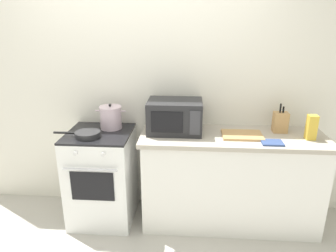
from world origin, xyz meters
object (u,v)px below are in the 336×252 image
(microwave, at_px, (175,116))
(knife_block, at_px, (280,122))
(cutting_board, at_px, (242,135))
(oven_mitt, at_px, (272,143))
(stock_pot, at_px, (111,117))
(stove, at_px, (102,176))
(pasta_box, at_px, (311,127))
(frying_pan, at_px, (87,134))

(microwave, height_order, knife_block, microwave)
(cutting_board, height_order, knife_block, knife_block)
(oven_mitt, bearing_deg, stock_pot, 168.89)
(stove, xyz_separation_m, pasta_box, (1.91, -0.03, 0.57))
(pasta_box, relative_size, oven_mitt, 1.22)
(stock_pot, relative_size, cutting_board, 0.83)
(pasta_box, xyz_separation_m, oven_mitt, (-0.36, -0.13, -0.10))
(cutting_board, relative_size, pasta_box, 1.64)
(stock_pot, xyz_separation_m, knife_block, (1.60, 0.01, -0.01))
(stock_pot, distance_m, cutting_board, 1.25)
(stock_pot, relative_size, pasta_box, 1.35)
(microwave, relative_size, pasta_box, 2.27)
(microwave, xyz_separation_m, pasta_box, (1.20, -0.11, -0.04))
(stock_pot, xyz_separation_m, frying_pan, (-0.16, -0.25, -0.08))
(cutting_board, bearing_deg, microwave, 172.79)
(cutting_board, bearing_deg, stock_pot, 174.10)
(stock_pot, xyz_separation_m, oven_mitt, (1.47, -0.29, -0.10))
(microwave, distance_m, oven_mitt, 0.89)
(knife_block, distance_m, oven_mitt, 0.34)
(stove, relative_size, frying_pan, 2.15)
(stock_pot, xyz_separation_m, pasta_box, (1.82, -0.16, 0.00))
(stove, xyz_separation_m, oven_mitt, (1.56, -0.16, 0.47))
(pasta_box, bearing_deg, oven_mitt, -160.01)
(cutting_board, distance_m, oven_mitt, 0.28)
(stove, distance_m, microwave, 0.94)
(frying_pan, distance_m, cutting_board, 1.40)
(stove, bearing_deg, stock_pot, 55.57)
(stove, height_order, frying_pan, frying_pan)
(microwave, height_order, pasta_box, microwave)
(pasta_box, distance_m, oven_mitt, 0.39)
(stock_pot, distance_m, frying_pan, 0.31)
(knife_block, bearing_deg, frying_pan, -171.50)
(cutting_board, xyz_separation_m, oven_mitt, (0.23, -0.16, -0.00))
(stove, bearing_deg, microwave, 6.36)
(stock_pot, distance_m, pasta_box, 1.83)
(stove, xyz_separation_m, cutting_board, (1.33, 0.00, 0.47))
(stove, bearing_deg, knife_block, 4.77)
(cutting_board, height_order, pasta_box, pasta_box)
(microwave, bearing_deg, pasta_box, -5.13)
(knife_block, bearing_deg, stove, -175.23)
(pasta_box, bearing_deg, knife_block, 142.33)
(frying_pan, bearing_deg, stock_pot, 57.53)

